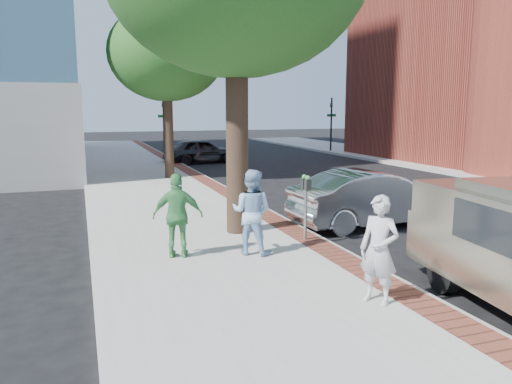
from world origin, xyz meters
name	(u,v)px	position (x,y,z in m)	size (l,w,h in m)	color
ground	(292,257)	(0.00, 0.00, 0.00)	(120.00, 120.00, 0.00)	black
sidewalk	(161,195)	(-1.50, 8.00, 0.07)	(5.00, 60.00, 0.15)	#9E9991
brick_strip	(222,190)	(0.70, 8.00, 0.15)	(0.60, 60.00, 0.01)	brown
curb	(231,191)	(1.05, 8.00, 0.07)	(0.10, 60.00, 0.15)	gray
signal_near	(164,122)	(0.90, 22.00, 2.25)	(0.70, 0.15, 3.80)	black
signal_far	(331,120)	(12.50, 22.00, 2.25)	(0.70, 0.15, 3.80)	black
tree_far	(166,54)	(-0.50, 12.00, 5.30)	(4.80, 4.80, 7.14)	black
parking_meter	(306,194)	(0.60, 0.66, 1.21)	(0.12, 0.32, 1.47)	gray
person_gray	(379,250)	(0.08, -3.04, 0.98)	(0.60, 0.40, 1.66)	#B9B9BE
person_officer	(252,212)	(-0.88, 0.07, 1.01)	(0.84, 0.65, 1.72)	#8EB3DB
person_green	(178,216)	(-2.32, 0.31, 0.99)	(0.98, 0.41, 1.68)	#43954F
sedan_silver	(374,198)	(3.16, 1.89, 0.74)	(1.57, 4.49, 1.48)	#A7AAAE
bg_car	(201,151)	(2.36, 18.40, 0.70)	(1.66, 4.14, 1.41)	black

